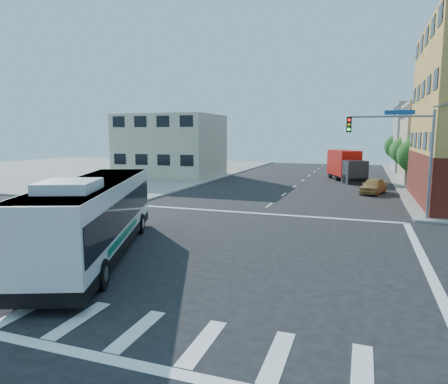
% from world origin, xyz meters
% --- Properties ---
extents(ground, '(120.00, 120.00, 0.00)m').
position_xyz_m(ground, '(0.00, 0.00, 0.00)').
color(ground, black).
rests_on(ground, ground).
extents(sidewalk_nw, '(50.00, 50.00, 0.15)m').
position_xyz_m(sidewalk_nw, '(-35.00, 35.00, 0.07)').
color(sidewalk_nw, gray).
rests_on(sidewalk_nw, ground).
extents(building_east_far, '(12.06, 10.06, 10.00)m').
position_xyz_m(building_east_far, '(16.98, 47.98, 5.01)').
color(building_east_far, gray).
rests_on(building_east_far, ground).
extents(building_west, '(12.06, 10.06, 8.00)m').
position_xyz_m(building_west, '(-17.02, 29.98, 4.01)').
color(building_west, '#BEB59E').
rests_on(building_west, ground).
extents(signal_mast_ne, '(7.91, 1.13, 8.07)m').
position_xyz_m(signal_mast_ne, '(9.08, 10.62, 4.98)').
color(signal_mast_ne, slate).
rests_on(signal_mast_ne, ground).
extents(street_tree_a, '(3.60, 3.60, 5.53)m').
position_xyz_m(street_tree_a, '(11.90, 27.92, 3.59)').
color(street_tree_a, '#3A2415').
rests_on(street_tree_a, ground).
extents(street_tree_b, '(3.80, 3.80, 5.79)m').
position_xyz_m(street_tree_b, '(11.90, 35.92, 3.75)').
color(street_tree_b, '#3A2415').
rests_on(street_tree_b, ground).
extents(street_tree_c, '(3.40, 3.40, 5.29)m').
position_xyz_m(street_tree_c, '(11.90, 43.92, 3.46)').
color(street_tree_c, '#3A2415').
rests_on(street_tree_c, ground).
extents(street_tree_d, '(4.00, 4.00, 6.03)m').
position_xyz_m(street_tree_d, '(11.90, 51.92, 3.88)').
color(street_tree_d, '#3A2415').
rests_on(street_tree_d, ground).
extents(transit_bus, '(7.27, 12.94, 3.80)m').
position_xyz_m(transit_bus, '(-4.46, -2.46, 1.86)').
color(transit_bus, black).
rests_on(transit_bus, ground).
extents(box_truck, '(5.08, 8.25, 3.59)m').
position_xyz_m(box_truck, '(4.89, 32.55, 1.74)').
color(box_truck, '#28282D').
rests_on(box_truck, ground).
extents(parked_car, '(2.82, 4.55, 1.45)m').
position_xyz_m(parked_car, '(7.77, 22.31, 0.72)').
color(parked_car, '#B78C46').
rests_on(parked_car, ground).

